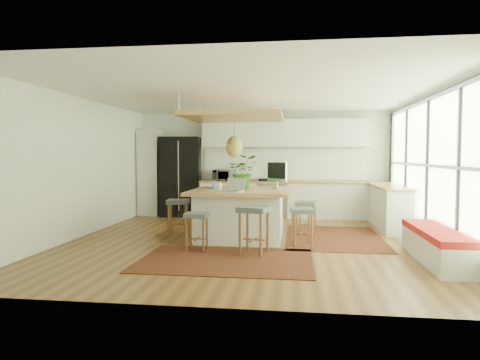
# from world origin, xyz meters

# --- Properties ---
(floor) EXTENTS (7.00, 7.00, 0.00)m
(floor) POSITION_xyz_m (0.00, 0.00, 0.00)
(floor) COLOR #513117
(floor) RESTS_ON ground
(ceiling) EXTENTS (7.00, 7.00, 0.00)m
(ceiling) POSITION_xyz_m (0.00, 0.00, 2.70)
(ceiling) COLOR white
(ceiling) RESTS_ON ground
(wall_back) EXTENTS (6.50, 0.00, 6.50)m
(wall_back) POSITION_xyz_m (0.00, 3.50, 1.35)
(wall_back) COLOR silver
(wall_back) RESTS_ON ground
(wall_front) EXTENTS (6.50, 0.00, 6.50)m
(wall_front) POSITION_xyz_m (0.00, -3.50, 1.35)
(wall_front) COLOR silver
(wall_front) RESTS_ON ground
(wall_left) EXTENTS (0.00, 7.00, 7.00)m
(wall_left) POSITION_xyz_m (-3.25, 0.00, 1.35)
(wall_left) COLOR silver
(wall_left) RESTS_ON ground
(wall_right) EXTENTS (0.00, 7.00, 7.00)m
(wall_right) POSITION_xyz_m (3.25, 0.00, 1.35)
(wall_right) COLOR silver
(wall_right) RESTS_ON ground
(window_wall) EXTENTS (0.10, 6.20, 2.60)m
(window_wall) POSITION_xyz_m (3.22, 0.00, 1.40)
(window_wall) COLOR black
(window_wall) RESTS_ON wall_right
(pantry) EXTENTS (0.55, 0.60, 2.25)m
(pantry) POSITION_xyz_m (-2.95, 3.18, 1.12)
(pantry) COLOR silver
(pantry) RESTS_ON floor
(back_counter_base) EXTENTS (4.20, 0.60, 0.88)m
(back_counter_base) POSITION_xyz_m (0.55, 3.18, 0.44)
(back_counter_base) COLOR silver
(back_counter_base) RESTS_ON floor
(back_counter_top) EXTENTS (4.24, 0.64, 0.05)m
(back_counter_top) POSITION_xyz_m (0.55, 3.18, 0.90)
(back_counter_top) COLOR olive
(back_counter_top) RESTS_ON back_counter_base
(backsplash) EXTENTS (4.20, 0.02, 0.80)m
(backsplash) POSITION_xyz_m (0.55, 3.48, 1.35)
(backsplash) COLOR white
(backsplash) RESTS_ON wall_back
(upper_cabinets) EXTENTS (4.20, 0.34, 0.70)m
(upper_cabinets) POSITION_xyz_m (0.55, 3.32, 2.15)
(upper_cabinets) COLOR silver
(upper_cabinets) RESTS_ON wall_back
(range) EXTENTS (0.76, 0.62, 1.00)m
(range) POSITION_xyz_m (0.30, 3.18, 0.50)
(range) COLOR #A5A5AA
(range) RESTS_ON floor
(right_counter_base) EXTENTS (0.60, 2.50, 0.88)m
(right_counter_base) POSITION_xyz_m (2.93, 2.00, 0.44)
(right_counter_base) COLOR silver
(right_counter_base) RESTS_ON floor
(right_counter_top) EXTENTS (0.64, 2.54, 0.05)m
(right_counter_top) POSITION_xyz_m (2.93, 2.00, 0.90)
(right_counter_top) COLOR olive
(right_counter_top) RESTS_ON right_counter_base
(window_bench) EXTENTS (0.52, 2.00, 0.50)m
(window_bench) POSITION_xyz_m (2.95, -1.20, 0.25)
(window_bench) COLOR silver
(window_bench) RESTS_ON floor
(ceiling_panel) EXTENTS (1.86, 1.86, 0.80)m
(ceiling_panel) POSITION_xyz_m (-0.30, 0.40, 2.05)
(ceiling_panel) COLOR olive
(ceiling_panel) RESTS_ON ceiling
(rug_near) EXTENTS (2.60, 1.80, 0.01)m
(rug_near) POSITION_xyz_m (-0.15, -1.50, 0.01)
(rug_near) COLOR black
(rug_near) RESTS_ON floor
(rug_right) EXTENTS (1.80, 2.60, 0.01)m
(rug_right) POSITION_xyz_m (1.61, 0.53, 0.01)
(rug_right) COLOR black
(rug_right) RESTS_ON floor
(fridge) EXTENTS (1.11, 0.91, 2.06)m
(fridge) POSITION_xyz_m (-2.12, 3.19, 0.93)
(fridge) COLOR black
(fridge) RESTS_ON floor
(island) EXTENTS (1.85, 1.85, 0.93)m
(island) POSITION_xyz_m (-0.16, 0.30, 0.47)
(island) COLOR olive
(island) RESTS_ON floor
(stool_near_left) EXTENTS (0.37, 0.37, 0.63)m
(stool_near_left) POSITION_xyz_m (-0.74, -0.88, 0.35)
(stool_near_left) COLOR #414448
(stool_near_left) RESTS_ON floor
(stool_near_right) EXTENTS (0.55, 0.55, 0.77)m
(stool_near_right) POSITION_xyz_m (0.23, -1.04, 0.35)
(stool_near_right) COLOR #414448
(stool_near_right) RESTS_ON floor
(stool_right_front) EXTENTS (0.43, 0.43, 0.65)m
(stool_right_front) POSITION_xyz_m (0.99, -0.27, 0.35)
(stool_right_front) COLOR #414448
(stool_right_front) RESTS_ON floor
(stool_right_back) EXTENTS (0.46, 0.46, 0.66)m
(stool_right_back) POSITION_xyz_m (1.09, 0.79, 0.35)
(stool_right_back) COLOR #414448
(stool_right_back) RESTS_ON floor
(stool_left_side) EXTENTS (0.48, 0.48, 0.71)m
(stool_left_side) POSITION_xyz_m (-1.42, 0.39, 0.35)
(stool_left_side) COLOR #414448
(stool_left_side) RESTS_ON floor
(laptop) EXTENTS (0.47, 0.48, 0.27)m
(laptop) POSITION_xyz_m (-0.25, -0.16, 1.05)
(laptop) COLOR #A5A5AA
(laptop) RESTS_ON island
(monitor) EXTENTS (0.54, 0.56, 0.53)m
(monitor) POSITION_xyz_m (0.51, 0.71, 1.19)
(monitor) COLOR #A5A5AA
(monitor) RESTS_ON island
(microwave) EXTENTS (0.57, 0.41, 0.35)m
(microwave) POSITION_xyz_m (-0.96, 3.15, 1.10)
(microwave) COLOR #A5A5AA
(microwave) RESTS_ON back_counter_top
(island_plant) EXTENTS (0.66, 0.72, 0.51)m
(island_plant) POSITION_xyz_m (-0.17, 0.81, 1.19)
(island_plant) COLOR #1E4C19
(island_plant) RESTS_ON island
(island_bowl) EXTENTS (0.23, 0.23, 0.05)m
(island_bowl) POSITION_xyz_m (-0.82, 0.59, 0.95)
(island_bowl) COLOR silver
(island_bowl) RESTS_ON island
(island_bottle_0) EXTENTS (0.07, 0.07, 0.19)m
(island_bottle_0) POSITION_xyz_m (-0.71, 0.40, 1.03)
(island_bottle_0) COLOR blue
(island_bottle_0) RESTS_ON island
(island_bottle_1) EXTENTS (0.07, 0.07, 0.19)m
(island_bottle_1) POSITION_xyz_m (-0.56, 0.15, 1.03)
(island_bottle_1) COLOR silver
(island_bottle_1) RESTS_ON island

